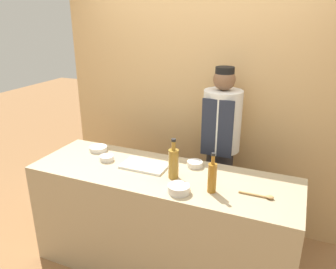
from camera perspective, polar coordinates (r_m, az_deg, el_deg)
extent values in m
plane|color=olive|center=(3.16, -1.07, -21.75)|extent=(14.00, 14.00, 0.00)
cube|color=tan|center=(3.41, 5.69, 4.65)|extent=(2.93, 0.18, 2.40)
cube|color=tan|center=(2.87, -1.13, -14.91)|extent=(2.16, 0.70, 0.92)
cylinder|color=silver|center=(3.10, -12.04, -2.41)|extent=(0.16, 0.16, 0.04)
cylinder|color=yellow|center=(3.10, -12.06, -2.17)|extent=(0.13, 0.13, 0.01)
cylinder|color=silver|center=(2.89, -10.64, -4.05)|extent=(0.12, 0.12, 0.04)
cylinder|color=orange|center=(2.88, -10.66, -3.78)|extent=(0.10, 0.10, 0.01)
cylinder|color=silver|center=(2.35, 1.89, -9.46)|extent=(0.16, 0.16, 0.06)
cylinder|color=green|center=(2.34, 1.90, -9.02)|extent=(0.13, 0.13, 0.02)
cylinder|color=silver|center=(2.74, 4.70, -5.13)|extent=(0.13, 0.13, 0.05)
cylinder|color=brown|center=(2.73, 4.71, -4.82)|extent=(0.11, 0.11, 0.01)
cube|color=white|center=(2.74, -4.10, -5.41)|extent=(0.38, 0.23, 0.02)
cylinder|color=olive|center=(2.51, 0.96, -5.15)|extent=(0.08, 0.08, 0.23)
cylinder|color=olive|center=(2.45, 0.98, -1.96)|extent=(0.03, 0.03, 0.07)
cylinder|color=black|center=(2.43, 0.99, -0.98)|extent=(0.04, 0.04, 0.02)
cylinder|color=#9E661E|center=(2.34, 7.69, -7.53)|extent=(0.06, 0.06, 0.22)
cylinder|color=#9E661E|center=(2.28, 7.85, -4.40)|extent=(0.03, 0.03, 0.07)
cylinder|color=black|center=(2.26, 7.90, -3.43)|extent=(0.03, 0.03, 0.02)
cylinder|color=#B2844C|center=(2.40, 14.54, -10.09)|extent=(0.20, 0.02, 0.02)
ellipsoid|color=#B2844C|center=(2.39, 17.32, -10.35)|extent=(0.06, 0.04, 0.02)
cylinder|color=#28282D|center=(3.32, 8.64, -9.83)|extent=(0.25, 0.25, 0.92)
cylinder|color=silver|center=(3.02, 9.37, 2.39)|extent=(0.35, 0.35, 0.56)
cube|color=#232838|center=(2.88, 8.54, 1.03)|extent=(0.28, 0.02, 0.52)
sphere|color=brown|center=(2.93, 9.80, 9.45)|extent=(0.20, 0.20, 0.20)
cylinder|color=black|center=(2.92, 9.88, 10.87)|extent=(0.17, 0.17, 0.07)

